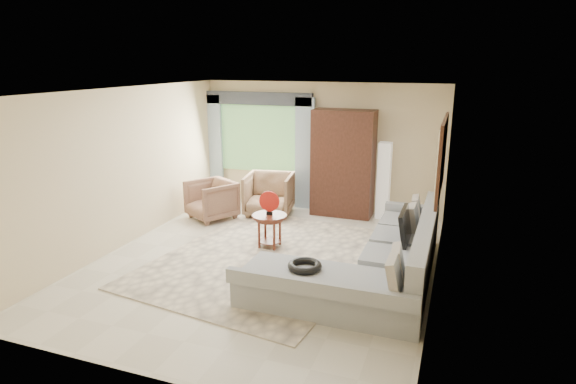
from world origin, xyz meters
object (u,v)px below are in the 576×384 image
at_px(tv_screen, 405,226).
at_px(armoire, 343,163).
at_px(coffee_table, 270,230).
at_px(potted_plant, 210,193).
at_px(sectional_sofa, 379,265).
at_px(armchair_right, 269,194).
at_px(armchair_left, 211,200).
at_px(floor_lamp, 384,181).

relative_size(tv_screen, armoire, 0.35).
bearing_deg(coffee_table, potted_plant, 138.58).
height_order(sectional_sofa, armoire, armoire).
height_order(tv_screen, armchair_right, tv_screen).
bearing_deg(potted_plant, coffee_table, -41.42).
height_order(armchair_left, armoire, armoire).
bearing_deg(sectional_sofa, potted_plant, 147.13).
bearing_deg(armchair_left, armchair_right, 63.12).
bearing_deg(sectional_sofa, floor_lamp, 98.33).
relative_size(armchair_left, floor_lamp, 0.55).
distance_m(tv_screen, potted_plant, 4.88).
height_order(armchair_left, floor_lamp, floor_lamp).
distance_m(armchair_left, armoire, 2.68).
relative_size(potted_plant, floor_lamp, 0.33).
relative_size(tv_screen, armchair_left, 0.89).
relative_size(armchair_left, armoire, 0.40).
relative_size(sectional_sofa, armchair_right, 3.73).
xyz_separation_m(coffee_table, floor_lamp, (1.50, 2.22, 0.45)).
relative_size(sectional_sofa, tv_screen, 4.68).
distance_m(tv_screen, floor_lamp, 2.56).
xyz_separation_m(sectional_sofa, armoire, (-1.23, 2.90, 0.77)).
relative_size(sectional_sofa, coffee_table, 6.07).
bearing_deg(floor_lamp, potted_plant, -175.10).
height_order(coffee_table, floor_lamp, floor_lamp).
bearing_deg(tv_screen, armoire, 121.97).
bearing_deg(coffee_table, tv_screen, -6.36).
xyz_separation_m(armchair_left, potted_plant, (-0.52, 0.87, -0.13)).
bearing_deg(potted_plant, sectional_sofa, -32.87).
distance_m(coffee_table, armchair_left, 1.94).
relative_size(coffee_table, armchair_right, 0.61).
height_order(sectional_sofa, tv_screen, tv_screen).
height_order(armchair_right, armoire, armoire).
distance_m(coffee_table, armoire, 2.39).
bearing_deg(floor_lamp, coffee_table, -124.07).
bearing_deg(sectional_sofa, armchair_left, 153.66).
bearing_deg(armchair_right, potted_plant, 160.21).
xyz_separation_m(tv_screen, floor_lamp, (-0.70, 2.46, 0.03)).
bearing_deg(floor_lamp, tv_screen, -74.13).
height_order(sectional_sofa, armchair_left, sectional_sofa).
bearing_deg(armoire, potted_plant, -174.92).
xyz_separation_m(armchair_right, floor_lamp, (2.17, 0.58, 0.33)).
bearing_deg(armchair_right, sectional_sofa, -51.87).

